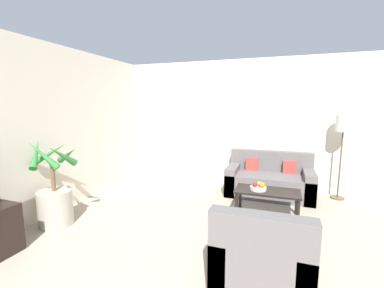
% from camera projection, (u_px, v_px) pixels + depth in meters
% --- Properties ---
extents(wall_back, '(8.31, 0.06, 2.70)m').
position_uv_depth(wall_back, '(278.00, 124.00, 5.29)').
color(wall_back, beige).
rests_on(wall_back, ground_plane).
extents(wall_left, '(0.06, 7.59, 2.70)m').
position_uv_depth(wall_left, '(20.00, 134.00, 3.57)').
color(wall_left, beige).
rests_on(wall_left, ground_plane).
extents(potted_palm, '(0.69, 0.68, 1.29)m').
position_uv_depth(potted_palm, '(55.00, 198.00, 3.73)').
color(potted_palm, '#ADA393').
rests_on(potted_palm, ground_plane).
extents(sofa_loveseat, '(1.60, 0.83, 0.83)m').
position_uv_depth(sofa_loveseat, '(269.00, 181.00, 5.02)').
color(sofa_loveseat, '#605B5B').
rests_on(sofa_loveseat, ground_plane).
extents(floor_lamp, '(0.26, 0.26, 1.57)m').
position_uv_depth(floor_lamp, '(343.00, 130.00, 4.66)').
color(floor_lamp, brown).
rests_on(floor_lamp, ground_plane).
extents(coffee_table, '(0.99, 0.49, 0.41)m').
position_uv_depth(coffee_table, '(267.00, 194.00, 4.05)').
color(coffee_table, black).
rests_on(coffee_table, ground_plane).
extents(fruit_bowl, '(0.25, 0.25, 0.05)m').
position_uv_depth(fruit_bowl, '(258.00, 188.00, 4.06)').
color(fruit_bowl, beige).
rests_on(fruit_bowl, coffee_table).
extents(apple_red, '(0.08, 0.08, 0.08)m').
position_uv_depth(apple_red, '(255.00, 185.00, 4.05)').
color(apple_red, red).
rests_on(apple_red, fruit_bowl).
extents(apple_green, '(0.07, 0.07, 0.07)m').
position_uv_depth(apple_green, '(259.00, 184.00, 4.11)').
color(apple_green, olive).
rests_on(apple_green, fruit_bowl).
extents(orange_fruit, '(0.09, 0.09, 0.09)m').
position_uv_depth(orange_fruit, '(262.00, 185.00, 4.02)').
color(orange_fruit, orange).
rests_on(orange_fruit, fruit_bowl).
extents(armchair, '(0.88, 0.79, 0.85)m').
position_uv_depth(armchair, '(262.00, 259.00, 2.46)').
color(armchair, '#605B5B').
rests_on(armchair, ground_plane).
extents(ottoman, '(0.54, 0.45, 0.38)m').
position_uv_depth(ottoman, '(266.00, 232.00, 3.17)').
color(ottoman, '#605B5B').
rests_on(ottoman, ground_plane).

